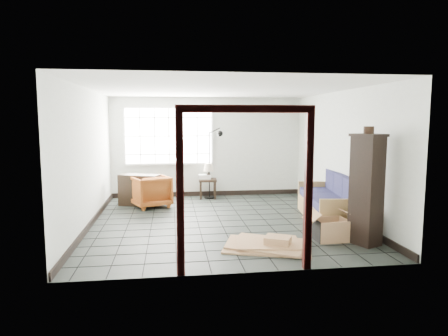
{
  "coord_description": "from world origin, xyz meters",
  "views": [
    {
      "loc": [
        -0.96,
        -7.74,
        2.01
      ],
      "look_at": [
        0.12,
        0.3,
        1.03
      ],
      "focal_mm": 32.0,
      "sensor_mm": 36.0,
      "label": 1
    }
  ],
  "objects": [
    {
      "name": "table_lamp",
      "position": [
        -0.0,
        2.4,
        0.78
      ],
      "size": [
        0.34,
        0.34,
        0.4
      ],
      "rotation": [
        0.0,
        0.0,
        -0.4
      ],
      "color": "black",
      "rests_on": "side_table"
    },
    {
      "name": "console_shelf",
      "position": [
        -1.7,
        1.73,
        0.37
      ],
      "size": [
        1.01,
        0.68,
        0.73
      ],
      "rotation": [
        0.0,
        0.0,
        -0.37
      ],
      "color": "black",
      "rests_on": "ground"
    },
    {
      "name": "ground",
      "position": [
        0.0,
        0.0,
        0.0
      ],
      "size": [
        5.5,
        5.5,
        0.0
      ],
      "primitive_type": "plane",
      "color": "black",
      "rests_on": "ground"
    },
    {
      "name": "projector",
      "position": [
        -0.1,
        2.44,
        0.56
      ],
      "size": [
        0.34,
        0.29,
        0.11
      ],
      "rotation": [
        0.0,
        0.0,
        -0.15
      ],
      "color": "silver",
      "rests_on": "side_table"
    },
    {
      "name": "room_shell",
      "position": [
        0.0,
        0.03,
        1.68
      ],
      "size": [
        5.02,
        5.52,
        2.61
      ],
      "color": "beige",
      "rests_on": "ground"
    },
    {
      "name": "pot",
      "position": [
        2.11,
        -1.85,
        1.85
      ],
      "size": [
        0.17,
        0.17,
        0.12
      ],
      "rotation": [
        0.0,
        0.0,
        0.09
      ],
      "color": "black",
      "rests_on": "tall_shelf"
    },
    {
      "name": "armchair",
      "position": [
        -1.43,
        1.52,
        0.4
      ],
      "size": [
        1.01,
        0.98,
        0.8
      ],
      "primitive_type": "imported",
      "rotation": [
        0.0,
        0.0,
        3.55
      ],
      "color": "#993916",
      "rests_on": "ground"
    },
    {
      "name": "side_table",
      "position": [
        -0.03,
        2.4,
        0.41
      ],
      "size": [
        0.48,
        0.48,
        0.5
      ],
      "rotation": [
        0.0,
        0.0,
        -0.05
      ],
      "color": "black",
      "rests_on": "ground"
    },
    {
      "name": "floor_lamp",
      "position": [
        0.15,
        2.36,
        0.97
      ],
      "size": [
        0.5,
        0.32,
        1.82
      ],
      "rotation": [
        0.0,
        0.0,
        0.08
      ],
      "color": "black",
      "rests_on": "ground"
    },
    {
      "name": "futon_sofa",
      "position": [
        2.21,
        -0.2,
        0.34
      ],
      "size": [
        1.07,
        2.18,
        0.93
      ],
      "rotation": [
        0.0,
        0.0,
        -0.14
      ],
      "color": "brown",
      "rests_on": "ground"
    },
    {
      "name": "tall_shelf",
      "position": [
        2.15,
        -1.78,
        0.91
      ],
      "size": [
        0.54,
        0.6,
        1.79
      ],
      "rotation": [
        0.0,
        0.0,
        0.4
      ],
      "color": "black",
      "rests_on": "ground"
    },
    {
      "name": "window_panel",
      "position": [
        -1.0,
        2.7,
        1.6
      ],
      "size": [
        2.32,
        0.08,
        1.52
      ],
      "color": "silver",
      "rests_on": "ground"
    },
    {
      "name": "open_box",
      "position": [
        1.68,
        -1.5,
        0.18
      ],
      "size": [
        0.88,
        0.46,
        0.49
      ],
      "rotation": [
        0.0,
        0.0,
        0.04
      ],
      "color": "#A67250",
      "rests_on": "ground"
    },
    {
      "name": "cardboard_pile",
      "position": [
        0.57,
        -1.74,
        0.05
      ],
      "size": [
        1.57,
        1.33,
        0.2
      ],
      "rotation": [
        0.0,
        0.0,
        -0.36
      ],
      "color": "#A67250",
      "rests_on": "ground"
    },
    {
      "name": "doorway_trim",
      "position": [
        0.0,
        -2.7,
        1.38
      ],
      "size": [
        1.8,
        0.08,
        2.2
      ],
      "color": "#350D0C",
      "rests_on": "ground"
    }
  ]
}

